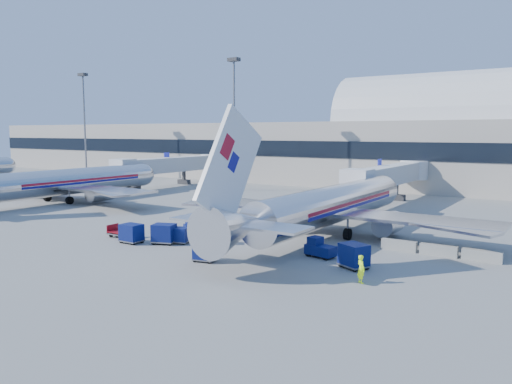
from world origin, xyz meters
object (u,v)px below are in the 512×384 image
Objects in this scene: airliner_mid at (64,182)px; mast_far_west at (84,110)px; jetbridge_near at (392,175)px; mast_west at (234,105)px; barrier_near at (399,245)px; cart_train_a at (180,235)px; cart_train_c at (132,233)px; cart_solo_near at (205,251)px; barrier_far at (482,256)px; airliner_main at (327,206)px; jetbridge_mid at (176,165)px; ramp_worker at (361,269)px; tug_right at (320,248)px; tug_left at (195,226)px; tug_lead at (214,236)px; cart_train_b at (164,233)px; cart_open_red at (120,233)px; cart_solo_far at (354,255)px; barrier_mid at (439,250)px.

airliner_mid is 39.68m from mast_far_west.
jetbridge_near is 1.22× the size of mast_west.
barrier_near is 1.54× the size of cart_train_a.
cart_train_c is 1.03× the size of cart_solo_near.
cart_train_c is (-10.92, -39.57, -2.99)m from jetbridge_near.
jetbridge_near is 68.47m from mast_far_west.
jetbridge_near is 30.82m from barrier_near.
barrier_near is at bearing -2.87° from airliner_mid.
barrier_far is (56.60, -2.51, -2.48)m from airliner_mid.
airliner_main is 51.62m from jetbridge_mid.
tug_right is at bearing -2.89° from ramp_worker.
tug_left is 1.29× the size of cart_solo_near.
cart_solo_near is at bearing -45.04° from jetbridge_mid.
cart_solo_near is (-3.53, -14.62, -2.13)m from airliner_main.
tug_lead is 4.56m from cart_train_b.
cart_train_c reaches higher than cart_solo_near.
barrier_near reaches higher than cart_open_red.
mast_far_west reaches higher than cart_solo_far.
cart_solo_near is at bearing -56.58° from mast_west.
barrier_far is 22.50m from tug_lead.
jetbridge_mid is (-44.40, 26.30, 1.00)m from airliner_main.
airliner_main is at bearing -28.39° from tug_left.
ramp_worker is at bearing -85.59° from barrier_near.
airliner_mid is at bearing 180.00° from airliner_main.
jetbridge_near is 35.24m from tug_right.
mast_west reaches higher than cart_open_red.
cart_train_b reaches higher than tug_lead.
mast_far_west is at bearing 119.91° from tug_lead.
cart_train_c is at bearing -153.21° from barrier_near.
barrier_mid is 1.13× the size of tug_right.
tug_right reaches higher than tug_lead.
cart_train_b reaches higher than cart_train_c.
jetbridge_mid is 1.22× the size of mast_far_west.
tug_left reaches higher than barrier_near.
ramp_worker is (25.02, -1.05, 0.56)m from cart_open_red.
barrier_near is (52.40, -28.81, -3.48)m from jetbridge_mid.
mast_west is at bearing 147.88° from barrier_far.
cart_train_c is 0.93× the size of cart_open_red.
ramp_worker reaches higher than tug_left.
mast_west is at bearing -3.21° from jetbridge_mid.
cart_train_b is (-3.76, -2.57, 0.26)m from tug_lead.
mast_west is at bearing 62.11° from tug_left.
mast_far_west is 1.00× the size of mast_west.
cart_solo_far reaches higher than barrier_near.
barrier_far is 1.39× the size of cart_open_red.
cart_solo_near reaches higher than barrier_far.
cart_open_red is at bearing 172.44° from tug_left.
barrier_mid is (53.30, -2.51, -2.48)m from airliner_mid.
jetbridge_near reaches higher than tug_right.
cart_open_red is at bearing -162.70° from barrier_far.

